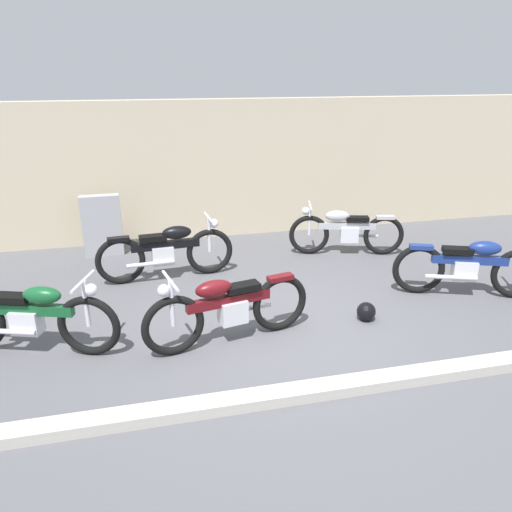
{
  "coord_description": "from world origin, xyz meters",
  "views": [
    {
      "loc": [
        -1.65,
        -5.29,
        3.17
      ],
      "look_at": [
        -0.07,
        1.41,
        0.55
      ],
      "focal_mm": 34.85,
      "sensor_mm": 36.0,
      "label": 1
    }
  ],
  "objects": [
    {
      "name": "ground_plane",
      "position": [
        0.0,
        0.0,
        0.0
      ],
      "size": [
        40.0,
        40.0,
        0.0
      ],
      "primitive_type": "plane",
      "color": "#56565B"
    },
    {
      "name": "building_wall",
      "position": [
        0.0,
        4.23,
        1.31
      ],
      "size": [
        18.0,
        0.3,
        2.63
      ],
      "primitive_type": "cube",
      "color": "beige",
      "rests_on": "ground_plane"
    },
    {
      "name": "curb_strip",
      "position": [
        0.0,
        -1.26,
        0.06
      ],
      "size": [
        18.0,
        0.24,
        0.12
      ],
      "primitive_type": "cube",
      "color": "#B7B2A8",
      "rests_on": "ground_plane"
    },
    {
      "name": "stone_marker",
      "position": [
        -2.37,
        3.51,
        0.55
      ],
      "size": [
        0.68,
        0.21,
        1.1
      ],
      "primitive_type": "cube",
      "rotation": [
        0.0,
        0.0,
        0.02
      ],
      "color": "#9E9EA3",
      "rests_on": "ground_plane"
    },
    {
      "name": "helmet",
      "position": [
        1.14,
        0.13,
        0.13
      ],
      "size": [
        0.25,
        0.25,
        0.25
      ],
      "primitive_type": "sphere",
      "color": "black",
      "rests_on": "ground_plane"
    },
    {
      "name": "motorcycle_black",
      "position": [
        -1.33,
        2.17,
        0.47
      ],
      "size": [
        2.16,
        0.6,
        0.97
      ],
      "rotation": [
        0.0,
        0.0,
        0.07
      ],
      "color": "black",
      "rests_on": "ground_plane"
    },
    {
      "name": "motorcycle_blue",
      "position": [
        2.92,
        0.51,
        0.47
      ],
      "size": [
        2.05,
        0.95,
        0.97
      ],
      "rotation": [
        0.0,
        0.0,
        -0.35
      ],
      "color": "black",
      "rests_on": "ground_plane"
    },
    {
      "name": "motorcycle_silver",
      "position": [
        1.85,
        2.56,
        0.44
      ],
      "size": [
        2.0,
        0.75,
        0.92
      ],
      "rotation": [
        0.0,
        0.0,
        2.88
      ],
      "color": "black",
      "rests_on": "ground_plane"
    },
    {
      "name": "motorcycle_maroon",
      "position": [
        -0.75,
        0.01,
        0.46
      ],
      "size": [
        2.12,
        0.72,
        0.96
      ],
      "rotation": [
        0.0,
        0.0,
        3.35
      ],
      "color": "black",
      "rests_on": "ground_plane"
    },
    {
      "name": "motorcycle_green",
      "position": [
        -3.01,
        0.3,
        0.46
      ],
      "size": [
        2.06,
        0.89,
        0.96
      ],
      "rotation": [
        0.0,
        0.0,
        -0.32
      ],
      "color": "black",
      "rests_on": "ground_plane"
    }
  ]
}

